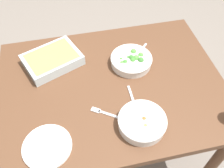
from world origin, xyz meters
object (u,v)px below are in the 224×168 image
(stew_bowl, at_px, (142,122))
(baking_dish, at_px, (52,59))
(broccoli_bowl, at_px, (131,60))
(fork_on_table, at_px, (105,113))
(side_plate, at_px, (47,147))
(spoon_by_stew, at_px, (134,103))
(spoon_by_broccoli, at_px, (138,55))

(stew_bowl, distance_m, baking_dish, 0.62)
(stew_bowl, height_order, broccoli_bowl, broccoli_bowl)
(broccoli_bowl, height_order, fork_on_table, broccoli_bowl)
(stew_bowl, xyz_separation_m, side_plate, (0.44, 0.02, -0.03))
(broccoli_bowl, bearing_deg, spoon_by_stew, 77.93)
(stew_bowl, xyz_separation_m, broccoli_bowl, (-0.06, -0.40, -0.00))
(spoon_by_broccoli, bearing_deg, baking_dish, -4.44)
(baking_dish, bearing_deg, broccoli_bowl, 167.24)
(stew_bowl, relative_size, side_plate, 1.03)
(spoon_by_broccoli, xyz_separation_m, fork_on_table, (0.27, 0.36, -0.00))
(stew_bowl, relative_size, spoon_by_broccoli, 1.62)
(spoon_by_stew, distance_m, spoon_by_broccoli, 0.35)
(side_plate, relative_size, fork_on_table, 1.40)
(broccoli_bowl, relative_size, fork_on_table, 1.49)
(baking_dish, distance_m, spoon_by_broccoli, 0.49)
(spoon_by_broccoli, height_order, fork_on_table, spoon_by_broccoli)
(fork_on_table, bearing_deg, stew_bowl, 146.48)
(spoon_by_broccoli, bearing_deg, stew_bowl, 76.08)
(stew_bowl, relative_size, spoon_by_stew, 1.30)
(baking_dish, xyz_separation_m, spoon_by_broccoli, (-0.49, 0.04, -0.03))
(baking_dish, relative_size, spoon_by_broccoli, 2.58)
(stew_bowl, distance_m, broccoli_bowl, 0.40)
(spoon_by_broccoli, bearing_deg, spoon_by_stew, 70.93)
(baking_dish, relative_size, spoon_by_stew, 2.06)
(fork_on_table, bearing_deg, spoon_by_stew, -169.57)
(broccoli_bowl, bearing_deg, stew_bowl, 81.81)
(broccoli_bowl, height_order, spoon_by_broccoli, broccoli_bowl)
(broccoli_bowl, height_order, baking_dish, broccoli_bowl)
(stew_bowl, bearing_deg, fork_on_table, -33.52)
(stew_bowl, distance_m, spoon_by_broccoli, 0.47)
(stew_bowl, bearing_deg, side_plate, 2.04)
(broccoli_bowl, distance_m, spoon_by_broccoli, 0.09)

